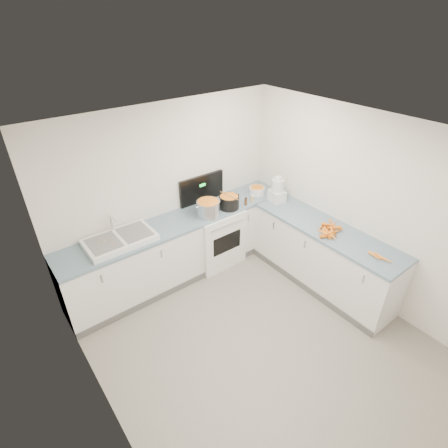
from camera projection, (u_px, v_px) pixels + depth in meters
floor at (260, 343)px, 4.26m from camera, size 3.50×4.00×0.00m
ceiling at (276, 144)px, 2.93m from camera, size 3.50×4.00×0.00m
wall_back at (168, 192)px, 4.94m from camera, size 3.50×0.00×2.50m
wall_left at (101, 348)px, 2.69m from camera, size 0.00×4.00×2.50m
wall_right at (365, 210)px, 4.50m from camera, size 0.00×4.00×2.50m
counter_back at (183, 247)px, 5.15m from camera, size 3.50×0.62×0.94m
counter_right at (322, 256)px, 4.96m from camera, size 0.62×2.20×0.94m
stove at (214, 234)px, 5.42m from camera, size 0.76×0.65×1.36m
sink at (120, 240)px, 4.42m from camera, size 0.86×0.52×0.31m
steel_pot at (208, 209)px, 4.95m from camera, size 0.41×0.41×0.25m
black_pot at (229, 203)px, 5.14m from camera, size 0.39×0.39×0.21m
wooden_spoon at (229, 196)px, 5.08m from camera, size 0.06×0.37×0.02m
mixing_bowl at (257, 191)px, 5.55m from camera, size 0.27×0.27×0.11m
extract_bottle at (246, 202)px, 5.24m from camera, size 0.04×0.04×0.11m
spice_jar at (252, 199)px, 5.34m from camera, size 0.05×0.05×0.09m
food_processor at (277, 191)px, 5.28m from camera, size 0.23×0.26×0.40m
carrot_pile at (330, 230)px, 4.60m from camera, size 0.45×0.39×0.09m
peeled_carrots at (381, 257)px, 4.13m from camera, size 0.11×0.30×0.04m
peelings at (106, 243)px, 4.29m from camera, size 0.19×0.28×0.01m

